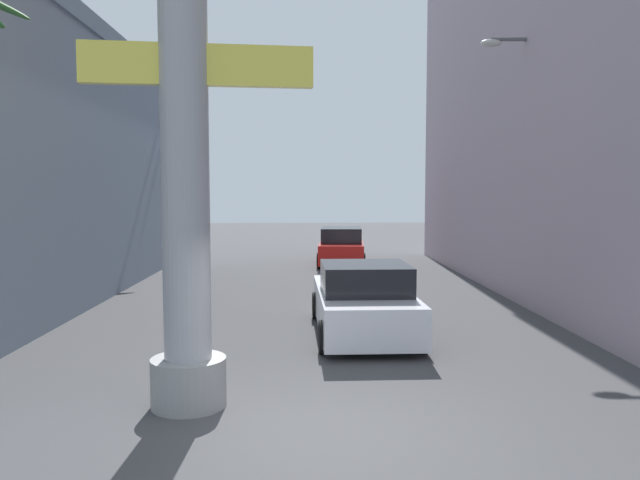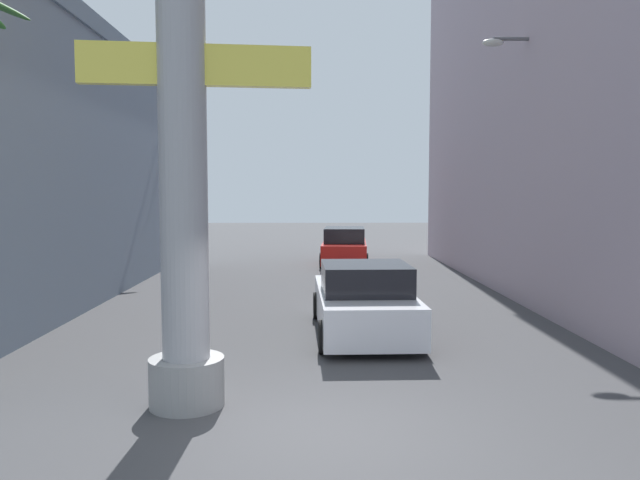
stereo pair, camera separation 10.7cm
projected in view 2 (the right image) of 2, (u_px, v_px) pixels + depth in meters
The scene contains 10 objects.
ground_plane at pixel (317, 299), 17.80m from camera, with size 87.00×87.00×0.00m, color #424244.
neon_sign_pole at pixel (182, 59), 8.56m from camera, with size 3.52×1.07×9.86m.
street_lamp at pixel (555, 143), 16.49m from camera, with size 2.43×0.28×7.19m.
car_lead at pixel (364, 302), 13.35m from camera, with size 2.14×4.70×1.56m.
car_far at pixel (344, 247), 26.15m from camera, with size 2.17×4.43×1.56m.
palm_tree_far_left at pixel (150, 155), 24.90m from camera, with size 2.87×2.65×6.71m.
palm_tree_near_right at pixel (632, 72), 13.04m from camera, with size 2.17×2.26×9.37m.
palm_tree_mid_right at pixel (528, 150), 20.01m from camera, with size 2.75×2.62×6.84m.
pedestrian_mid_right at pixel (573, 277), 15.40m from camera, with size 0.42×0.42×1.63m.
pedestrian_far_left at pixel (136, 251), 21.76m from camera, with size 0.44×0.44×1.70m.
Camera 2 is at (-0.21, -7.61, 3.07)m, focal length 35.00 mm.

